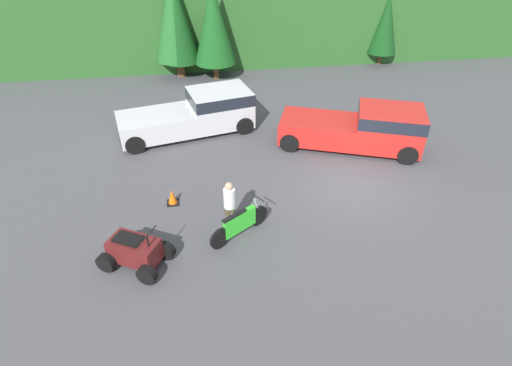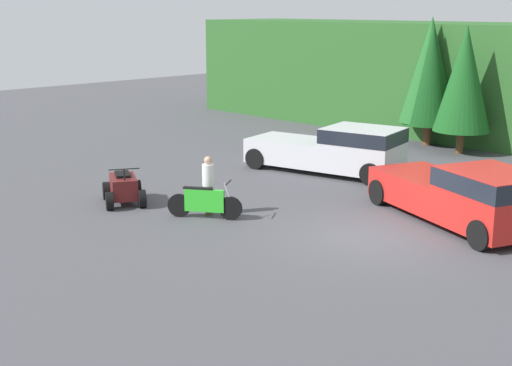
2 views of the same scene
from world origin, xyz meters
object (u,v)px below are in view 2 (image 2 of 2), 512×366
Objects in this scene: pickup_truck_second at (337,148)px; rider_person at (208,183)px; pickup_truck_red at (467,194)px; traffic_cone at (209,186)px; dirt_bike at (205,203)px; quad_atv at (124,188)px.

pickup_truck_second reaches higher than rider_person.
pickup_truck_red is at bearing -33.20° from pickup_truck_second.
traffic_cone is (-7.81, -2.79, -0.70)m from pickup_truck_red.
rider_person is at bearing -96.50° from pickup_truck_second.
dirt_bike is at bearing -119.40° from pickup_truck_red.
dirt_bike reaches higher than traffic_cone.
pickup_truck_red is 7.44m from dirt_bike.
quad_atv is 2.90m from traffic_cone.
pickup_truck_red is 2.74× the size of quad_atv.
pickup_truck_second is 6.93m from rider_person.
pickup_truck_second is (-6.72, 2.50, 0.00)m from pickup_truck_red.
dirt_bike is at bearing -43.12° from traffic_cone.
rider_person is 2.55m from traffic_cone.
dirt_bike is 1.09× the size of rider_person.
pickup_truck_red reaches higher than quad_atv.
rider_person is at bearing 90.29° from dirt_bike.
traffic_cone is (-1.09, -5.28, -0.70)m from pickup_truck_second.
traffic_cone is at bearing 102.73° from dirt_bike.
dirt_bike is at bearing 42.49° from quad_atv.
pickup_truck_red and pickup_truck_second have the same top height.
pickup_truck_red reaches higher than rider_person.
pickup_truck_red is 8.32m from traffic_cone.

